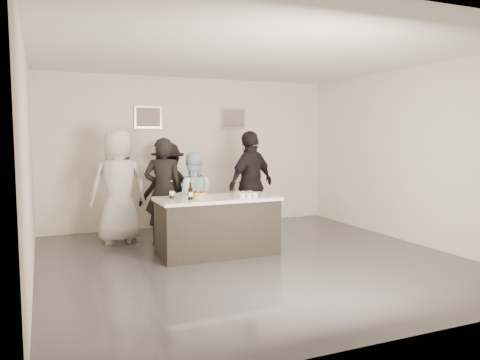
{
  "coord_description": "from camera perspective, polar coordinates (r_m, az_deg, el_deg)",
  "views": [
    {
      "loc": [
        -2.85,
        -6.19,
        1.84
      ],
      "look_at": [
        0.0,
        0.5,
        1.15
      ],
      "focal_mm": 35.0,
      "sensor_mm": 36.0,
      "label": 1
    }
  ],
  "objects": [
    {
      "name": "tumbler_cluster",
      "position": [
        7.21,
        0.73,
        -1.76
      ],
      "size": [
        0.3,
        0.3,
        0.08
      ],
      "primitive_type": "cube",
      "color": "gold",
      "rests_on": "bar_counter"
    },
    {
      "name": "person_guest_back",
      "position": [
        8.91,
        -8.75,
        -1.0
      ],
      "size": [
        1.13,
        0.68,
        1.71
      ],
      "primitive_type": "imported",
      "rotation": [
        0.0,
        0.0,
        3.19
      ],
      "color": "black",
      "rests_on": "ground"
    },
    {
      "name": "person_guest_left",
      "position": [
        8.26,
        -14.58,
        -0.73
      ],
      "size": [
        0.97,
        0.64,
        1.96
      ],
      "primitive_type": "imported",
      "rotation": [
        0.0,
        0.0,
        3.16
      ],
      "color": "silver",
      "rests_on": "ground"
    },
    {
      "name": "beer_bottle_b",
      "position": [
        6.9,
        -6.08,
        -1.35
      ],
      "size": [
        0.07,
        0.07,
        0.26
      ],
      "primitive_type": "cylinder",
      "color": "black",
      "rests_on": "bar_counter"
    },
    {
      "name": "picture_right",
      "position": [
        9.9,
        -0.82,
        7.5
      ],
      "size": [
        0.54,
        0.04,
        0.44
      ],
      "primitive_type": "cube",
      "color": "#B2B2B7",
      "rests_on": "wall_back"
    },
    {
      "name": "person_main_black",
      "position": [
        7.95,
        -9.28,
        -1.39
      ],
      "size": [
        0.78,
        0.66,
        1.81
      ],
      "primitive_type": "imported",
      "rotation": [
        0.0,
        0.0,
        2.73
      ],
      "color": "black",
      "rests_on": "ground"
    },
    {
      "name": "wall_back",
      "position": [
        9.63,
        -5.85,
        3.37
      ],
      "size": [
        6.0,
        0.04,
        3.0
      ],
      "primitive_type": "cube",
      "color": "silver",
      "rests_on": "ground"
    },
    {
      "name": "ceiling",
      "position": [
        6.91,
        1.68,
        15.08
      ],
      "size": [
        6.0,
        6.0,
        0.0
      ],
      "primitive_type": "plane",
      "rotation": [
        3.14,
        0.0,
        0.0
      ],
      "color": "white"
    },
    {
      "name": "floor",
      "position": [
        7.06,
        1.61,
        -9.69
      ],
      "size": [
        6.0,
        6.0,
        0.0
      ],
      "primitive_type": "plane",
      "color": "#3D3D42",
      "rests_on": "ground"
    },
    {
      "name": "candles",
      "position": [
        6.77,
        -4.77,
        -2.55
      ],
      "size": [
        0.24,
        0.08,
        0.01
      ],
      "primitive_type": "cube",
      "color": "pink",
      "rests_on": "bar_counter"
    },
    {
      "name": "wall_right",
      "position": [
        8.52,
        20.32,
        2.8
      ],
      "size": [
        0.04,
        6.0,
        3.0
      ],
      "primitive_type": "cube",
      "color": "silver",
      "rests_on": "ground"
    },
    {
      "name": "person_main_blue",
      "position": [
        7.97,
        -5.82,
        -2.25
      ],
      "size": [
        0.88,
        0.76,
        1.56
      ],
      "primitive_type": "imported",
      "rotation": [
        0.0,
        0.0,
        2.88
      ],
      "color": "silver",
      "rests_on": "ground"
    },
    {
      "name": "person_guest_right",
      "position": [
        8.47,
        1.37,
        -0.51
      ],
      "size": [
        1.22,
        0.93,
        1.93
      ],
      "primitive_type": "imported",
      "rotation": [
        0.0,
        0.0,
        3.61
      ],
      "color": "black",
      "rests_on": "ground"
    },
    {
      "name": "wall_front",
      "position": [
        4.29,
        18.64,
        0.59
      ],
      "size": [
        6.0,
        0.04,
        3.0
      ],
      "primitive_type": "cube",
      "color": "silver",
      "rests_on": "ground"
    },
    {
      "name": "beer_bottle_a",
      "position": [
        7.06,
        -8.34,
        -1.22
      ],
      "size": [
        0.07,
        0.07,
        0.26
      ],
      "primitive_type": "cylinder",
      "color": "black",
      "rests_on": "bar_counter"
    },
    {
      "name": "picture_left",
      "position": [
        9.37,
        -11.15,
        7.52
      ],
      "size": [
        0.54,
        0.04,
        0.44
      ],
      "primitive_type": "cube",
      "color": "#B2B2B7",
      "rests_on": "wall_back"
    },
    {
      "name": "cake",
      "position": [
        7.03,
        -5.04,
        -1.98
      ],
      "size": [
        0.23,
        0.23,
        0.08
      ],
      "primitive_type": "cylinder",
      "color": "#FCAB1A",
      "rests_on": "bar_counter"
    },
    {
      "name": "bar_counter",
      "position": [
        7.27,
        -2.76,
        -5.61
      ],
      "size": [
        1.86,
        0.86,
        0.9
      ],
      "primitive_type": "cube",
      "color": "white",
      "rests_on": "ground"
    },
    {
      "name": "wall_left",
      "position": [
        6.2,
        -24.44,
        1.79
      ],
      "size": [
        0.04,
        6.0,
        3.0
      ],
      "primitive_type": "cube",
      "color": "silver",
      "rests_on": "ground"
    }
  ]
}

